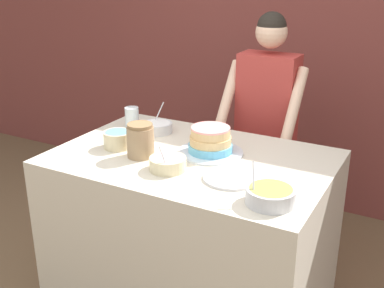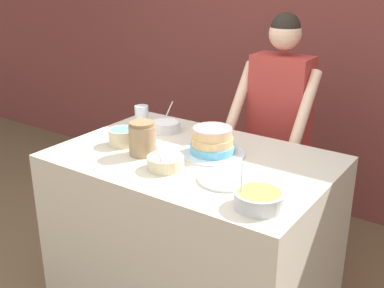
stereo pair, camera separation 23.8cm
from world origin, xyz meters
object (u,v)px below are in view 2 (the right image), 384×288
Objects in this scene: frosting_bowl_olive at (259,199)px; stoneware_jar at (142,139)px; frosting_bowl_pink at (165,162)px; cake at (212,143)px; ceramic_plate at (226,179)px; person_baker at (279,116)px; drinking_glass at (142,116)px; frosting_bowl_white at (165,126)px; frosting_bowl_blue at (123,136)px.

frosting_bowl_olive is 0.78m from stoneware_jar.
frosting_bowl_pink is at bearing -20.80° from stoneware_jar.
cake reaches higher than ceramic_plate.
person_baker is 4.68× the size of cake.
frosting_bowl_pink is at bearing -39.88° from drinking_glass.
frosting_bowl_white is (-0.88, 0.53, -0.01)m from frosting_bowl_olive.
drinking_glass is 0.45m from stoneware_jar.
person_baker is 0.71m from cake.
frosting_bowl_olive reaches higher than cake.
frosting_bowl_white is at bearing 149.29° from frosting_bowl_olive.
frosting_bowl_olive is (0.42, -1.09, 0.01)m from person_baker.
drinking_glass is (-0.12, 0.30, 0.02)m from frosting_bowl_blue.
frosting_bowl_olive is 1.03m from frosting_bowl_white.
frosting_bowl_olive is 1.17m from drinking_glass.
frosting_bowl_olive reaches higher than frosting_bowl_pink.
ceramic_plate is (0.65, -0.38, -0.03)m from frosting_bowl_white.
person_baker is at bearing 86.61° from cake.
frosting_bowl_white is at bearing 109.77° from stoneware_jar.
person_baker reaches higher than ceramic_plate.
frosting_bowl_pink is at bearing 170.63° from frosting_bowl_olive.
stoneware_jar reaches higher than cake.
cake is 0.36m from stoneware_jar.
frosting_bowl_white reaches higher than frosting_bowl_pink.
stoneware_jar reaches higher than frosting_bowl_pink.
frosting_bowl_olive reaches higher than frosting_bowl_white.
drinking_glass is 0.49× the size of ceramic_plate.
frosting_bowl_blue is (-0.51, -0.87, 0.02)m from person_baker.
frosting_bowl_pink is 0.23m from stoneware_jar.
frosting_bowl_white reaches higher than ceramic_plate.
frosting_bowl_white reaches higher than cake.
ceramic_plate is at bearing -6.09° from frosting_bowl_blue.
frosting_bowl_olive is at bearing -39.05° from cake.
frosting_bowl_pink reaches higher than drinking_glass.
drinking_glass is at bearing 111.37° from frosting_bowl_blue.
frosting_bowl_pink is 1.17× the size of frosting_bowl_blue.
frosting_bowl_pink is 1.00× the size of frosting_bowl_white.
cake reaches higher than drinking_glass.
frosting_bowl_pink is (-0.13, -1.00, 0.01)m from person_baker.
frosting_bowl_pink is 0.41m from frosting_bowl_blue.
person_baker is at bearing 100.93° from ceramic_plate.
ceramic_plate is at bearing -46.15° from cake.
frosting_bowl_pink is 0.66m from drinking_glass.
stoneware_jar reaches higher than frosting_bowl_blue.
frosting_bowl_olive is 1.61× the size of drinking_glass.
cake is 0.33m from ceramic_plate.
drinking_glass is at bearing 155.54° from ceramic_plate.
stoneware_jar is (-0.21, 0.08, 0.05)m from frosting_bowl_pink.
cake is 0.60m from drinking_glass.
ceramic_plate is 1.50× the size of stoneware_jar.
frosting_bowl_olive is 1.17× the size of frosting_bowl_white.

